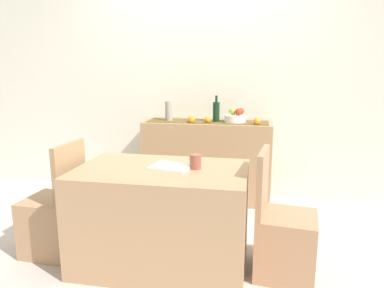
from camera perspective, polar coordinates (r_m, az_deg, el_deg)
name	(u,v)px	position (r m, az deg, el deg)	size (l,w,h in m)	color
ground_plane	(181,235)	(3.29, -1.76, -14.28)	(6.40, 6.40, 0.02)	beige
room_wall_rear	(202,77)	(4.11, 1.67, 10.63)	(6.40, 0.06, 2.70)	silver
sideboard_console	(207,161)	(3.97, 2.39, -2.73)	(1.38, 0.42, 0.88)	tan
table_runner	(207,122)	(3.88, 2.45, 3.58)	(1.30, 0.32, 0.01)	brown
fruit_bowl	(235,118)	(3.85, 6.87, 4.05)	(0.22, 0.22, 0.08)	white
apple_upper	(239,112)	(3.81, 7.43, 5.09)	(0.07, 0.07, 0.07)	#BA3420
apple_center	(233,111)	(3.84, 6.47, 5.16)	(0.07, 0.07, 0.07)	#95A83C
apple_rear	(241,111)	(3.88, 7.75, 5.18)	(0.07, 0.07, 0.07)	red
wine_bottle	(216,112)	(3.86, 3.87, 5.16)	(0.07, 0.07, 0.28)	black
ceramic_vase	(169,111)	(3.95, -3.70, 5.25)	(0.08, 0.08, 0.22)	#A09689
orange_loose_near_bowl	(191,119)	(3.87, -0.13, 4.01)	(0.07, 0.07, 0.07)	orange
orange_loose_mid	(192,120)	(3.78, -0.05, 3.85)	(0.07, 0.07, 0.07)	orange
orange_loose_far	(208,120)	(3.79, 2.53, 3.85)	(0.07, 0.07, 0.07)	orange
orange_loose_end	(257,121)	(3.72, 10.30, 3.57)	(0.07, 0.07, 0.07)	orange
dining_table	(162,216)	(2.72, -4.74, -11.40)	(1.23, 0.77, 0.74)	tan
open_book	(171,167)	(2.59, -3.32, -3.64)	(0.28, 0.21, 0.02)	white
coffee_cup	(195,162)	(2.56, 0.54, -2.81)	(0.08, 0.08, 0.11)	#92503D
chair_near_window	(55,221)	(3.09, -20.95, -11.30)	(0.42, 0.42, 0.90)	tan
chair_by_corner	(284,239)	(2.69, 14.36, -14.48)	(0.45, 0.45, 0.90)	tan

